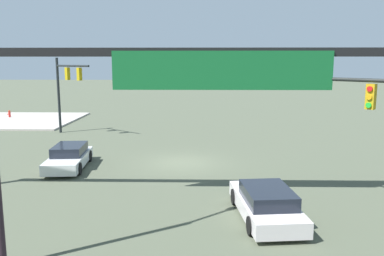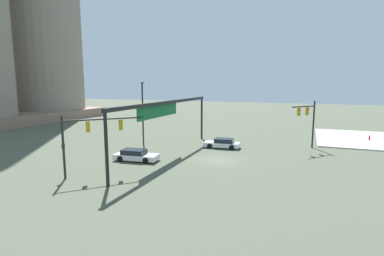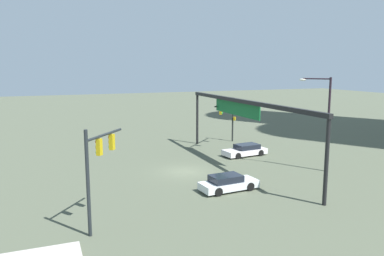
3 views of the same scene
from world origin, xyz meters
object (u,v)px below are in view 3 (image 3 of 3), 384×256
object	(u,v)px
traffic_signal_near_corner	(228,112)
sedan_car_approaching	(245,150)
sedan_car_waiting_far	(228,183)
traffic_signal_opposite_side	(97,161)
streetlamp_curved_arm	(325,117)

from	to	relation	value
traffic_signal_near_corner	sedan_car_approaching	distance (m)	6.93
sedan_car_waiting_far	traffic_signal_near_corner	bearing A→B (deg)	58.33
traffic_signal_near_corner	traffic_signal_opposite_side	distance (m)	25.98
sedan_car_approaching	sedan_car_waiting_far	distance (m)	11.72
sedan_car_approaching	sedan_car_waiting_far	size ratio (longest dim) A/B	1.05
traffic_signal_near_corner	sedan_car_waiting_far	bearing A→B (deg)	16.69
sedan_car_waiting_far	streetlamp_curved_arm	bearing A→B (deg)	5.31
traffic_signal_opposite_side	streetlamp_curved_arm	size ratio (longest dim) A/B	0.72
traffic_signal_near_corner	traffic_signal_opposite_side	xyz separation A→B (m)	(18.85, -17.89, 0.15)
traffic_signal_near_corner	streetlamp_curved_arm	xyz separation A→B (m)	(13.68, 2.47, 1.00)
streetlamp_curved_arm	sedan_car_waiting_far	size ratio (longest dim) A/B	1.82
traffic_signal_opposite_side	sedan_car_approaching	size ratio (longest dim) A/B	1.24
traffic_signal_opposite_side	streetlamp_curved_arm	world-z (taller)	streetlamp_curved_arm
traffic_signal_opposite_side	traffic_signal_near_corner	bearing A→B (deg)	-5.85
streetlamp_curved_arm	sedan_car_approaching	distance (m)	9.46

